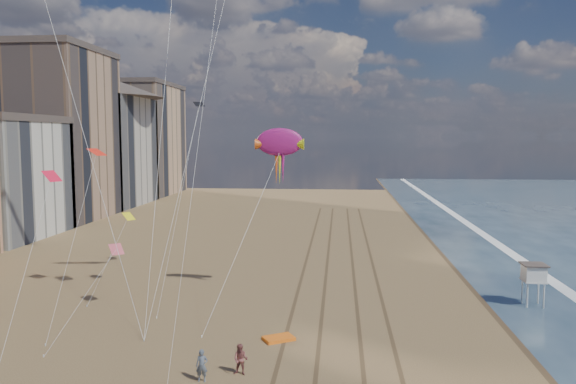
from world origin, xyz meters
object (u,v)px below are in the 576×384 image
object	(u,v)px
lifeguard_stand	(534,274)
grounded_kite	(279,338)
kite_flyer_a	(202,366)
kite_flyer_b	(241,360)
show_kite	(280,143)

from	to	relation	value
lifeguard_stand	grounded_kite	xyz separation A→B (m)	(-20.17, -9.82, -2.61)
kite_flyer_a	grounded_kite	bearing A→B (deg)	58.61
kite_flyer_a	kite_flyer_b	distance (m)	2.33
kite_flyer_a	kite_flyer_b	xyz separation A→B (m)	(2.06, 1.10, -0.01)
grounded_kite	kite_flyer_b	world-z (taller)	kite_flyer_b
lifeguard_stand	kite_flyer_a	size ratio (longest dim) A/B	1.89
show_kite	kite_flyer_a	xyz separation A→B (m)	(-2.66, -17.13, -12.57)
kite_flyer_b	grounded_kite	bearing A→B (deg)	83.64
grounded_kite	kite_flyer_b	distance (m)	6.12
grounded_kite	show_kite	distance (m)	16.86
show_kite	kite_flyer_b	xyz separation A→B (m)	(-0.60, -16.03, -12.58)
lifeguard_stand	grounded_kite	world-z (taller)	lifeguard_stand
lifeguard_stand	kite_flyer_a	distance (m)	29.21
kite_flyer_a	kite_flyer_b	world-z (taller)	kite_flyer_a
grounded_kite	kite_flyer_a	distance (m)	7.90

